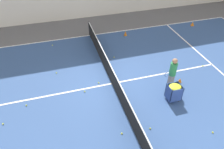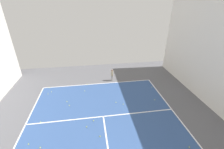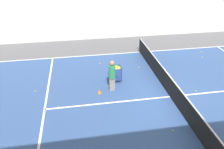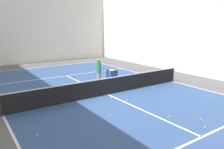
# 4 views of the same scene
# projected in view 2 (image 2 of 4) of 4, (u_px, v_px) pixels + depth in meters

# --- Properties ---
(line_baseline_near) EXTENTS (11.23, 0.10, 0.00)m
(line_baseline_near) POSITION_uv_depth(u_px,v_px,m) (99.00, 84.00, 15.94)
(line_baseline_near) COLOR white
(line_baseline_near) RESTS_ON ground
(line_service_near) EXTENTS (11.23, 0.10, 0.00)m
(line_service_near) POSITION_uv_depth(u_px,v_px,m) (103.00, 116.00, 11.48)
(line_service_near) COLOR white
(line_service_near) RESTS_ON ground
(player_near_baseline) EXTENTS (0.32, 0.61, 1.30)m
(player_near_baseline) POSITION_uv_depth(u_px,v_px,m) (112.00, 74.00, 16.30)
(player_near_baseline) COLOR gray
(player_near_baseline) RESTS_ON ground
(tennis_ball_1) EXTENTS (0.07, 0.07, 0.07)m
(tennis_ball_1) POSITION_uv_depth(u_px,v_px,m) (51.00, 92.00, 14.49)
(tennis_ball_1) COLOR yellow
(tennis_ball_1) RESTS_ON ground
(tennis_ball_4) EXTENTS (0.07, 0.07, 0.07)m
(tennis_ball_4) POSITION_uv_depth(u_px,v_px,m) (40.00, 148.00, 9.02)
(tennis_ball_4) COLOR yellow
(tennis_ball_4) RESTS_ON ground
(tennis_ball_5) EXTENTS (0.07, 0.07, 0.07)m
(tennis_ball_5) POSITION_uv_depth(u_px,v_px,m) (87.00, 84.00, 15.76)
(tennis_ball_5) COLOR yellow
(tennis_ball_5) RESTS_ON ground
(tennis_ball_8) EXTENTS (0.07, 0.07, 0.07)m
(tennis_ball_8) POSITION_uv_depth(u_px,v_px,m) (189.00, 147.00, 9.06)
(tennis_ball_8) COLOR yellow
(tennis_ball_8) RESTS_ON ground
(tennis_ball_11) EXTENTS (0.07, 0.07, 0.07)m
(tennis_ball_11) POSITION_uv_depth(u_px,v_px,m) (49.00, 88.00, 15.18)
(tennis_ball_11) COLOR yellow
(tennis_ball_11) RESTS_ON ground
(tennis_ball_12) EXTENTS (0.07, 0.07, 0.07)m
(tennis_ball_12) POSITION_uv_depth(u_px,v_px,m) (69.00, 106.00, 12.60)
(tennis_ball_12) COLOR yellow
(tennis_ball_12) RESTS_ON ground
(tennis_ball_13) EXTENTS (0.07, 0.07, 0.07)m
(tennis_ball_13) POSITION_uv_depth(u_px,v_px,m) (85.00, 91.00, 14.62)
(tennis_ball_13) COLOR yellow
(tennis_ball_13) RESTS_ON ground
(tennis_ball_14) EXTENTS (0.07, 0.07, 0.07)m
(tennis_ball_14) POSITION_uv_depth(u_px,v_px,m) (67.00, 101.00, 13.11)
(tennis_ball_14) COLOR yellow
(tennis_ball_14) RESTS_ON ground
(tennis_ball_15) EXTENTS (0.07, 0.07, 0.07)m
(tennis_ball_15) POSITION_uv_depth(u_px,v_px,m) (116.00, 102.00, 12.99)
(tennis_ball_15) COLOR yellow
(tennis_ball_15) RESTS_ON ground
(tennis_ball_17) EXTENTS (0.07, 0.07, 0.07)m
(tennis_ball_17) POSITION_uv_depth(u_px,v_px,m) (41.00, 122.00, 10.90)
(tennis_ball_17) COLOR yellow
(tennis_ball_17) RESTS_ON ground
(tennis_ball_19) EXTENTS (0.07, 0.07, 0.07)m
(tennis_ball_19) POSITION_uv_depth(u_px,v_px,m) (123.00, 104.00, 12.77)
(tennis_ball_19) COLOR yellow
(tennis_ball_19) RESTS_ON ground
(tennis_ball_20) EXTENTS (0.07, 0.07, 0.07)m
(tennis_ball_20) POSITION_uv_depth(u_px,v_px,m) (87.00, 127.00, 10.49)
(tennis_ball_20) COLOR yellow
(tennis_ball_20) RESTS_ON ground
(tennis_ball_23) EXTENTS (0.07, 0.07, 0.07)m
(tennis_ball_23) POSITION_uv_depth(u_px,v_px,m) (48.00, 94.00, 14.17)
(tennis_ball_23) COLOR yellow
(tennis_ball_23) RESTS_ON ground
(tennis_ball_24) EXTENTS (0.07, 0.07, 0.07)m
(tennis_ball_24) POSITION_uv_depth(u_px,v_px,m) (100.00, 136.00, 9.77)
(tennis_ball_24) COLOR yellow
(tennis_ball_24) RESTS_ON ground
(tennis_ball_25) EXTENTS (0.07, 0.07, 0.07)m
(tennis_ball_25) POSITION_uv_depth(u_px,v_px,m) (152.00, 87.00, 15.28)
(tennis_ball_25) COLOR yellow
(tennis_ball_25) RESTS_ON ground
(tennis_ball_29) EXTENTS (0.07, 0.07, 0.07)m
(tennis_ball_29) POSITION_uv_depth(u_px,v_px,m) (28.00, 144.00, 9.24)
(tennis_ball_29) COLOR yellow
(tennis_ball_29) RESTS_ON ground
(tennis_ball_32) EXTENTS (0.07, 0.07, 0.07)m
(tennis_ball_32) POSITION_uv_depth(u_px,v_px,m) (94.00, 121.00, 11.02)
(tennis_ball_32) COLOR yellow
(tennis_ball_32) RESTS_ON ground
(tennis_ball_33) EXTENTS (0.07, 0.07, 0.07)m
(tennis_ball_33) POSITION_uv_depth(u_px,v_px,m) (155.00, 100.00, 13.35)
(tennis_ball_33) COLOR yellow
(tennis_ball_33) RESTS_ON ground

